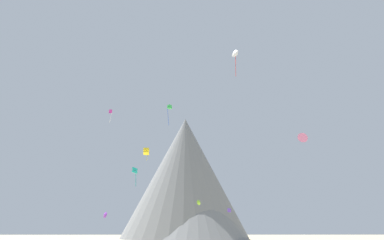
% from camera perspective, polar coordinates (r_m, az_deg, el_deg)
% --- Properties ---
extents(rock_massif, '(59.53, 60.24, 48.92)m').
position_cam_1_polar(rock_massif, '(140.42, -0.83, -10.54)').
color(rock_massif, slate).
rests_on(rock_massif, ground_plane).
extents(kite_white_high, '(1.32, 1.35, 5.35)m').
position_cam_1_polar(kite_white_high, '(65.87, 7.15, 10.83)').
color(kite_white_high, white).
extents(kite_teal_low, '(0.95, 0.87, 3.35)m').
position_cam_1_polar(kite_teal_low, '(61.14, -9.49, -8.32)').
color(kite_teal_low, teal).
extents(kite_indigo_low, '(0.80, 0.68, 0.94)m').
position_cam_1_polar(kite_indigo_low, '(83.73, 6.20, -14.70)').
color(kite_indigo_low, '#5138B2').
extents(kite_violet_low, '(1.39, 1.39, 1.42)m').
position_cam_1_polar(kite_violet_low, '(84.80, -14.31, -15.04)').
color(kite_violet_low, purple).
extents(kite_green_high, '(1.08, 1.08, 4.67)m').
position_cam_1_polar(kite_green_high, '(74.70, -3.77, 2.09)').
color(kite_green_high, green).
extents(kite_yellow_mid, '(1.45, 1.57, 3.17)m').
position_cam_1_polar(kite_yellow_mid, '(86.46, -7.61, -5.19)').
color(kite_yellow_mid, yellow).
extents(kite_magenta_high, '(0.89, 0.27, 4.06)m').
position_cam_1_polar(kite_magenta_high, '(100.04, -13.40, 1.16)').
color(kite_magenta_high, '#D1339E').
extents(kite_pink_mid, '(1.86, 0.49, 1.85)m').
position_cam_1_polar(kite_pink_mid, '(65.47, 17.90, -2.82)').
color(kite_pink_mid, pink).
extents(kite_lime_low, '(1.16, 1.11, 1.23)m').
position_cam_1_polar(kite_lime_low, '(82.82, 1.18, -13.54)').
color(kite_lime_low, '#8CD133').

